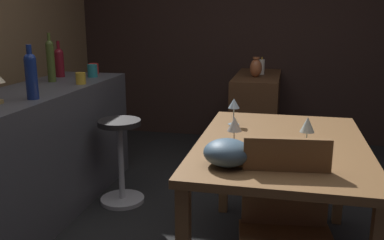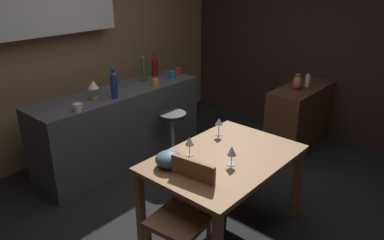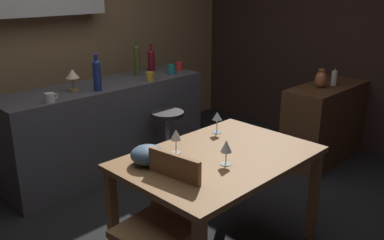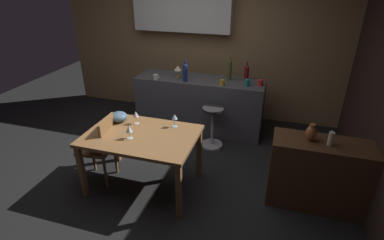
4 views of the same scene
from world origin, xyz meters
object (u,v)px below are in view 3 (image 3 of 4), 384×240
at_px(wine_glass_center, 176,135).
at_px(pillar_candle_tall, 334,78).
at_px(wine_bottle_olive, 137,59).
at_px(cup_mustard, 150,76).
at_px(cup_red, 179,66).
at_px(bar_stool, 168,141).
at_px(counter_lamp, 73,75).
at_px(sideboard_cabinet, 325,122).
at_px(fruit_bowl, 147,155).
at_px(wine_bottle_ruby, 151,59).
at_px(cup_white, 50,98).
at_px(cup_teal, 171,69).
at_px(wine_glass_left, 226,147).
at_px(vase_copper, 321,79).
at_px(wine_bottle_cobalt, 97,74).
at_px(wine_glass_right, 217,117).
at_px(chair_near_window, 162,221).
at_px(dining_table, 219,167).

distance_m(wine_glass_center, pillar_candle_tall, 2.26).
distance_m(wine_bottle_olive, cup_mustard, 0.31).
bearing_deg(cup_red, pillar_candle_tall, -58.58).
relative_size(bar_stool, counter_lamp, 3.19).
height_order(sideboard_cabinet, cup_mustard, cup_mustard).
height_order(fruit_bowl, wine_bottle_ruby, wine_bottle_ruby).
xyz_separation_m(sideboard_cabinet, cup_white, (-2.49, 1.20, 0.53)).
relative_size(sideboard_cabinet, cup_teal, 9.38).
bearing_deg(cup_teal, pillar_candle_tall, -51.64).
xyz_separation_m(wine_glass_left, fruit_bowl, (-0.34, 0.36, -0.06)).
height_order(cup_teal, vase_copper, vase_copper).
bearing_deg(sideboard_cabinet, wine_bottle_cobalt, 148.14).
bearing_deg(wine_bottle_ruby, counter_lamp, -169.45).
bearing_deg(counter_lamp, wine_glass_left, -88.94).
bearing_deg(cup_mustard, bar_stool, -100.82).
bearing_deg(cup_red, cup_mustard, -163.96).
bearing_deg(wine_bottle_ruby, sideboard_cabinet, -55.48).
relative_size(wine_glass_left, cup_teal, 1.41).
bearing_deg(vase_copper, wine_glass_right, 179.53).
bearing_deg(chair_near_window, sideboard_cabinet, 7.02).
bearing_deg(chair_near_window, wine_bottle_cobalt, 68.74).
bearing_deg(wine_glass_right, pillar_candle_tall, -1.85).
distance_m(wine_glass_center, cup_red, 1.99).
bearing_deg(wine_bottle_ruby, vase_copper, -59.74).
relative_size(bar_stool, cup_mustard, 5.98).
bearing_deg(wine_bottle_cobalt, pillar_candle_tall, -32.23).
bearing_deg(wine_bottle_olive, wine_glass_right, -105.05).
distance_m(wine_glass_right, cup_mustard, 1.25).
relative_size(wine_bottle_ruby, wine_bottle_cobalt, 0.90).
relative_size(wine_glass_left, pillar_candle_tall, 0.93).
distance_m(dining_table, wine_glass_left, 0.25).
xyz_separation_m(cup_mustard, pillar_candle_tall, (1.42, -1.26, -0.05)).
bearing_deg(wine_bottle_ruby, cup_mustard, -131.73).
distance_m(wine_glass_center, wine_bottle_olive, 1.79).
bearing_deg(wine_glass_right, vase_copper, -0.47).
bearing_deg(bar_stool, dining_table, -116.69).
distance_m(wine_glass_left, wine_glass_right, 0.58).
relative_size(wine_glass_left, cup_red, 1.38).
height_order(wine_bottle_olive, cup_mustard, wine_bottle_olive).
height_order(wine_glass_right, vase_copper, vase_copper).
height_order(dining_table, chair_near_window, chair_near_window).
bearing_deg(cup_mustard, pillar_candle_tall, -41.52).
height_order(pillar_candle_tall, vase_copper, vase_copper).
height_order(fruit_bowl, cup_teal, cup_teal).
height_order(wine_bottle_ruby, cup_teal, wine_bottle_ruby).
xyz_separation_m(wine_glass_center, pillar_candle_tall, (2.26, 0.01, 0.03)).
bearing_deg(cup_red, vase_copper, -63.98).
bearing_deg(dining_table, wine_bottle_cobalt, 87.90).
relative_size(wine_bottle_cobalt, vase_copper, 1.73).
bearing_deg(counter_lamp, fruit_bowl, -102.32).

